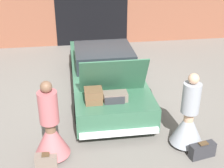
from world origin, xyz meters
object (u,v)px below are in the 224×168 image
(suitcase_beside_left_person, at_px, (46,161))
(suitcase_beside_right_person, at_px, (202,150))
(person_left, at_px, (51,132))
(car, at_px, (105,74))
(person_right, at_px, (188,121))

(suitcase_beside_left_person, relative_size, suitcase_beside_right_person, 0.76)
(person_left, bearing_deg, suitcase_beside_left_person, -21.46)
(car, relative_size, suitcase_beside_left_person, 11.46)
(suitcase_beside_left_person, distance_m, suitcase_beside_right_person, 3.12)
(car, height_order, person_right, person_right)
(person_right, bearing_deg, person_left, 84.75)
(car, bearing_deg, person_right, -62.09)
(suitcase_beside_left_person, height_order, suitcase_beside_right_person, suitcase_beside_right_person)
(car, distance_m, person_right, 3.02)
(car, distance_m, person_left, 3.00)
(suitcase_beside_left_person, bearing_deg, suitcase_beside_right_person, -2.94)
(person_left, relative_size, suitcase_beside_left_person, 3.98)
(car, height_order, suitcase_beside_left_person, car)
(person_left, relative_size, person_right, 1.01)
(person_left, relative_size, suitcase_beside_right_person, 3.02)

